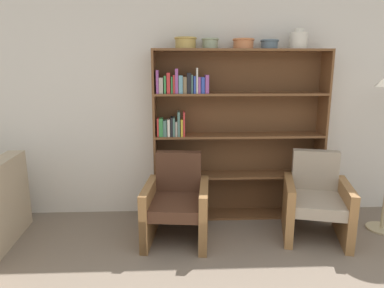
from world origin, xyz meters
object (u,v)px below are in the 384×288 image
at_px(bowl_olive, 186,42).
at_px(bowl_sage, 269,44).
at_px(armchair_cushioned, 316,201).
at_px(bookshelf, 224,138).
at_px(vase_tall, 299,40).
at_px(armchair_leather, 177,203).
at_px(bowl_stoneware, 243,43).
at_px(bowl_terracotta, 210,43).

xyz_separation_m(bowl_olive, bowl_sage, (0.91, 0.00, -0.01)).
bearing_deg(armchair_cushioned, bookshelf, -16.29).
bearing_deg(vase_tall, armchair_cushioned, -77.38).
distance_m(bookshelf, armchair_leather, 0.95).
xyz_separation_m(bookshelf, armchair_cushioned, (0.91, -0.54, -0.57)).
bearing_deg(vase_tall, bowl_stoneware, -180.00).
xyz_separation_m(bowl_stoneware, armchair_leather, (-0.74, -0.52, -1.62)).
xyz_separation_m(bookshelf, vase_tall, (0.80, -0.02, 1.09)).
relative_size(bowl_stoneware, vase_tall, 1.11).
height_order(vase_tall, armchair_cushioned, vase_tall).
bearing_deg(armchair_leather, bowl_sage, -147.19).
relative_size(bowl_olive, armchair_leather, 0.28).
height_order(bowl_olive, bowl_terracotta, bowl_olive).
bearing_deg(bowl_olive, bookshelf, 2.71).
relative_size(bowl_stoneware, bowl_sage, 1.18).
distance_m(bowl_olive, armchair_leather, 1.71).
bearing_deg(vase_tall, bookshelf, 178.52).
distance_m(bookshelf, bowl_olive, 1.15).
bearing_deg(vase_tall, bowl_olive, 180.00).
height_order(bowl_sage, vase_tall, vase_tall).
xyz_separation_m(bowl_stoneware, armchair_cushioned, (0.72, -0.52, -1.62)).
xyz_separation_m(bowl_terracotta, bowl_stoneware, (0.36, -0.00, -0.00)).
relative_size(bowl_olive, armchair_cushioned, 0.28).
xyz_separation_m(bowl_sage, armchair_cushioned, (0.44, -0.52, -1.62)).
height_order(bowl_terracotta, armchair_cushioned, bowl_terracotta).
relative_size(bookshelf, bowl_sage, 9.60).
xyz_separation_m(bookshelf, bowl_terracotta, (-0.17, -0.02, 1.06)).
bearing_deg(armchair_cushioned, bowl_sage, -35.74).
bearing_deg(bowl_olive, armchair_cushioned, -21.11).
relative_size(vase_tall, armchair_leather, 0.25).
bearing_deg(armchair_leather, bowl_olive, -95.97).
relative_size(bowl_terracotta, bowl_sage, 0.94).
bearing_deg(armchair_leather, bowl_terracotta, -119.99).
height_order(bookshelf, bowl_sage, bowl_sage).
relative_size(bookshelf, vase_tall, 9.03).
height_order(bowl_stoneware, armchair_leather, bowl_stoneware).
distance_m(bookshelf, bowl_terracotta, 1.07).
xyz_separation_m(bowl_terracotta, vase_tall, (0.97, 0.00, 0.03)).
relative_size(bowl_olive, bowl_terracotta, 1.28).
xyz_separation_m(bowl_olive, vase_tall, (1.23, 0.00, 0.03)).
bearing_deg(bookshelf, bowl_sage, -2.47).
distance_m(bowl_sage, armchair_cushioned, 1.75).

